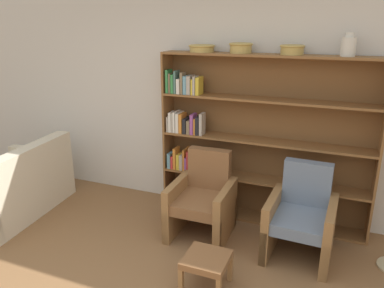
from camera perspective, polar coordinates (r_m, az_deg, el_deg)
name	(u,v)px	position (r m, az deg, el deg)	size (l,w,h in m)	color
wall_back	(223,101)	(4.53, 4.76, 6.59)	(12.00, 0.06, 2.75)	silver
bookshelf	(244,143)	(4.41, 7.90, 0.18)	(2.41, 0.30, 1.95)	brown
bowl_copper	(202,48)	(4.34, 1.50, 14.43)	(0.30, 0.30, 0.08)	tan
bowl_cream	(241,47)	(4.20, 7.44, 14.39)	(0.26, 0.26, 0.11)	tan
bowl_brass	(292,49)	(4.10, 15.03, 13.78)	(0.26, 0.26, 0.10)	tan
vase_tall	(349,46)	(4.06, 22.75, 13.60)	(0.14, 0.14, 0.23)	silver
couch	(10,189)	(5.16, -25.94, -6.24)	(1.08, 1.55, 0.88)	beige
armchair_leather	(203,200)	(4.18, 1.65, -8.51)	(0.65, 0.69, 0.92)	olive
armchair_cushioned	(301,218)	(3.99, 16.30, -10.72)	(0.67, 0.70, 0.92)	olive
footstool	(206,262)	(3.45, 2.22, -17.52)	(0.38, 0.38, 0.32)	olive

